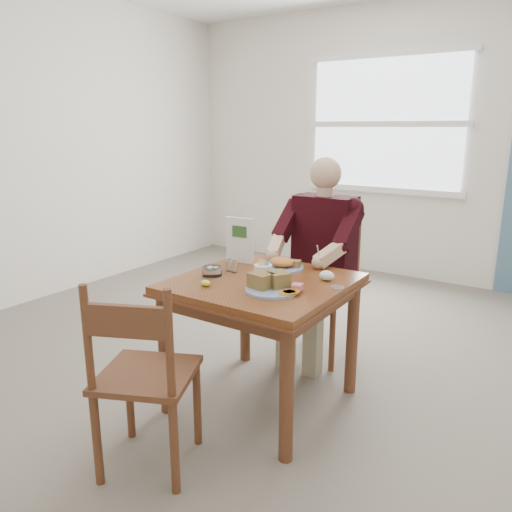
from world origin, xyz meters
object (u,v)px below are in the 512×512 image
Objects in this scene: diner at (320,245)px; chair_far at (324,289)px; far_plate at (283,264)px; chair_near at (143,377)px; near_plate at (272,284)px; table at (262,299)px.

chair_far is at bearing 90.01° from diner.
chair_near is at bearing -95.56° from far_plate.
chair_far and chair_near have the same top height.
near_plate is (0.14, -0.93, 0.31)m from chair_far.
near_plate reaches higher than far_plate.
diner reaches higher than chair_far.
chair_far is 2.74× the size of near_plate.
table is 0.97× the size of chair_far.
far_plate is (-0.02, -0.54, 0.30)m from chair_far.
near_plate is 0.42m from far_plate.
near_plate is (0.26, 0.67, 0.31)m from chair_near.
near_plate is at bearing -67.31° from far_plate.
chair_far reaches higher than table.
chair_far is at bearing 98.80° from near_plate.
chair_near is at bearing -111.40° from near_plate.
table is 0.81m from chair_far.
chair_near is (-0.12, -1.60, 0.00)m from chair_far.
chair_far reaches higher than near_plate.
near_plate is 1.10× the size of far_plate.
chair_near reaches higher than table.
diner reaches higher than chair_near.
far_plate is (-0.02, -0.45, -0.03)m from diner.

